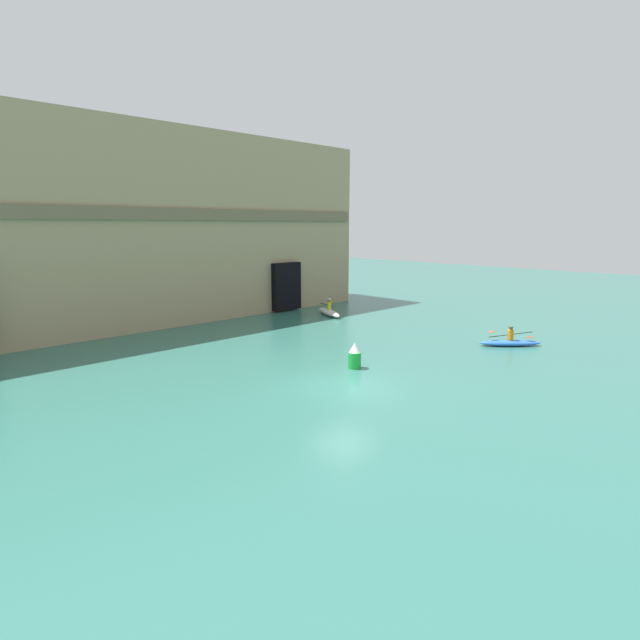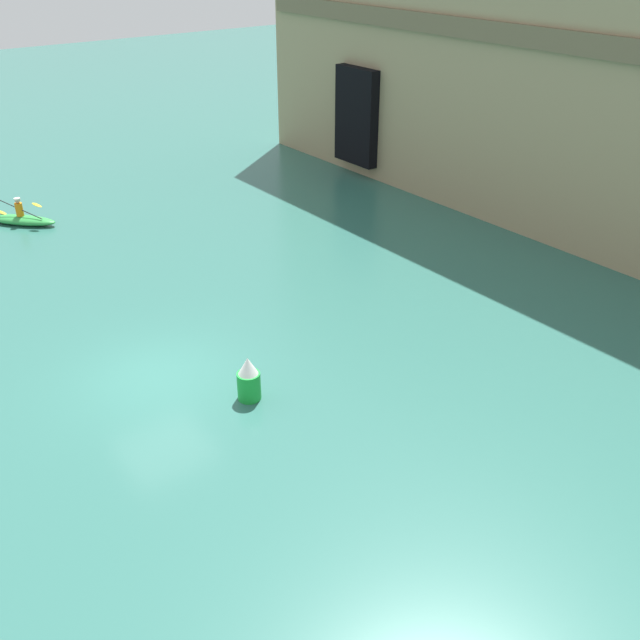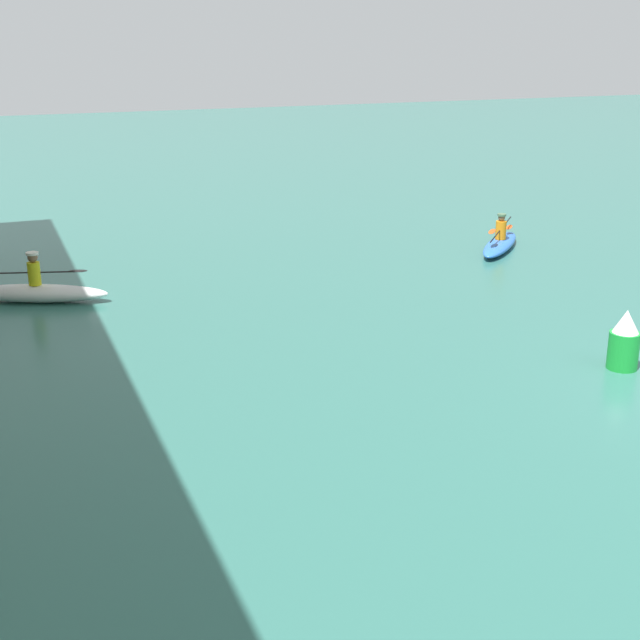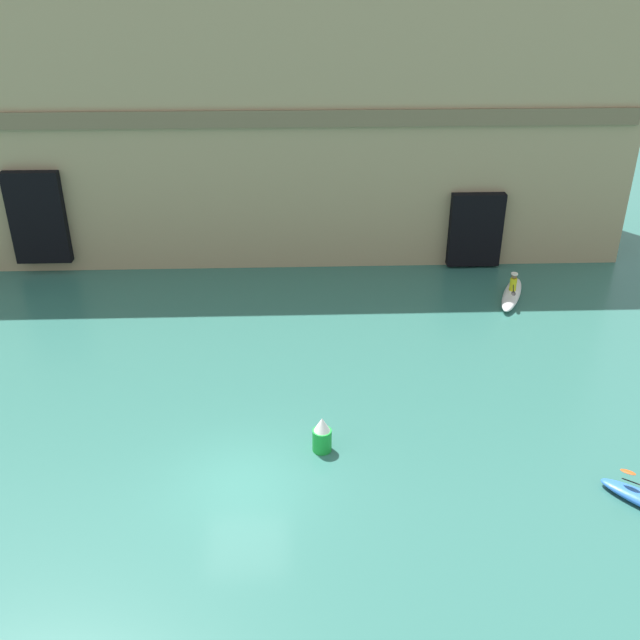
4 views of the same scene
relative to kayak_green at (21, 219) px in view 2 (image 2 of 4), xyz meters
name	(u,v)px [view 2 (image 2 of 4)]	position (x,y,z in m)	size (l,w,h in m)	color
ground_plane	(156,376)	(13.18, -0.63, -0.22)	(120.00, 120.00, 0.00)	#2D665B
cliff_bluff	(624,58)	(13.38, 18.46, 5.96)	(34.04, 7.79, 12.39)	#9E8966
kayak_green	(21,219)	(0.00, 0.00, 0.00)	(2.69, 2.46, 1.08)	green
marker_buoy	(249,380)	(15.51, 0.81, 0.33)	(0.59, 0.59, 1.19)	green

